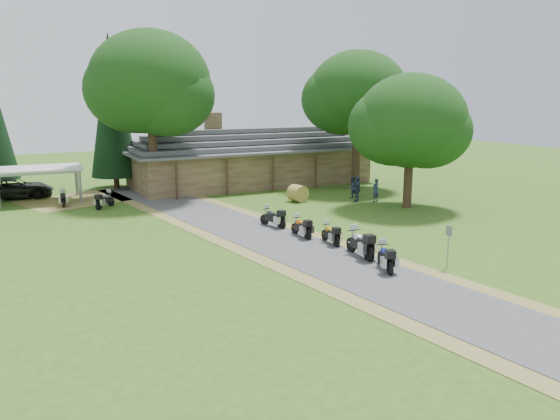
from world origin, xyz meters
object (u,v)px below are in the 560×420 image
motorcycle_row_b (360,242)px  motorcycle_row_c (330,233)px  motorcycle_row_e (273,217)px  car_dark_suv (14,184)px  motorcycle_row_d (301,226)px  lodge (250,156)px  carport (40,185)px  hay_bale (298,193)px  motorcycle_carport_a (63,198)px  motorcycle_carport_b (105,199)px  motorcycle_row_a (385,256)px

motorcycle_row_b → motorcycle_row_c: size_ratio=1.26×
motorcycle_row_b → motorcycle_row_e: motorcycle_row_b is taller
car_dark_suv → motorcycle_row_d: bearing=-142.3°
car_dark_suv → motorcycle_row_b: bearing=-146.4°
lodge → motorcycle_row_c: (-4.46, -20.20, -1.87)m
carport → motorcycle_row_c: carport is taller
motorcycle_row_b → car_dark_suv: bearing=35.5°
carport → hay_bale: bearing=-24.0°
car_dark_suv → motorcycle_row_e: bearing=-138.8°
carport → motorcycle_carport_a: bearing=-56.6°
carport → motorcycle_carport_a: 2.68m
motorcycle_row_d → motorcycle_row_e: size_ratio=0.97×
car_dark_suv → motorcycle_carport_b: 8.72m
carport → car_dark_suv: 2.95m
carport → car_dark_suv: bearing=125.9°
motorcycle_row_a → hay_bale: size_ratio=1.51×
motorcycle_row_d → hay_bale: bearing=-28.7°
car_dark_suv → motorcycle_row_e: size_ratio=3.22×
motorcycle_row_a → motorcycle_carport_b: 21.67m
carport → hay_bale: size_ratio=4.76×
carport → motorcycle_row_b: carport is taller
hay_bale → motorcycle_row_a: bearing=-105.2°
motorcycle_carport_b → motorcycle_row_c: bearing=-104.8°
motorcycle_row_c → motorcycle_carport_a: bearing=39.2°
motorcycle_row_c → motorcycle_row_d: motorcycle_row_d is taller
car_dark_suv → motorcycle_carport_b: car_dark_suv is taller
lodge → car_dark_suv: bearing=175.0°
motorcycle_row_b → motorcycle_row_c: motorcycle_row_b is taller
motorcycle_carport_a → motorcycle_row_e: bearing=-134.2°
lodge → motorcycle_row_a: size_ratio=11.49×
motorcycle_row_c → motorcycle_row_d: (-0.66, 1.95, 0.03)m
carport → motorcycle_row_d: (12.01, -17.42, -0.66)m
motorcycle_carport_b → hay_bale: bearing=-62.8°
motorcycle_row_b → carport: bearing=35.1°
motorcycle_row_e → motorcycle_row_a: bearing=167.8°
motorcycle_row_b → motorcycle_carport_b: size_ratio=1.20×
hay_bale → motorcycle_row_b: bearing=-106.8°
car_dark_suv → motorcycle_carport_a: size_ratio=3.53×
motorcycle_row_d → motorcycle_carport_b: bearing=31.3°
motorcycle_row_c → motorcycle_carport_a: motorcycle_row_c is taller
lodge → motorcycle_row_d: (-5.12, -18.25, -1.84)m
lodge → motorcycle_carport_a: lodge is taller
motorcycle_row_b → motorcycle_row_d: motorcycle_row_b is taller
motorcycle_row_d → hay_bale: size_ratio=1.45×
motorcycle_carport_b → carport: bearing=85.8°
carport → motorcycle_row_c: (12.67, -19.38, -0.69)m
carport → hay_bale: carport is taller
motorcycle_carport_a → motorcycle_carport_b: motorcycle_carport_b is taller
motorcycle_row_c → hay_bale: (4.11, 10.96, 0.03)m
carport → motorcycle_row_c: 23.16m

